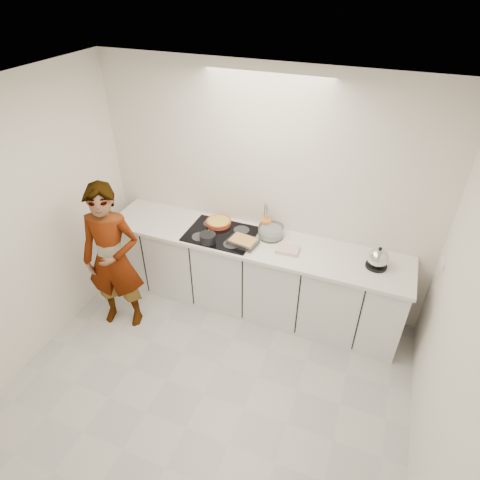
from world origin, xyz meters
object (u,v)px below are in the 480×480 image
at_px(hob, 221,234).
at_px(mixing_bowl, 271,232).
at_px(baking_dish, 243,241).
at_px(cook, 113,259).
at_px(utensil_crock, 266,225).
at_px(kettle, 378,259).
at_px(saucepan, 208,238).
at_px(tart_dish, 219,222).

height_order(hob, mixing_bowl, mixing_bowl).
distance_m(hob, mixing_bowl, 0.53).
xyz_separation_m(baking_dish, cook, (-1.17, -0.61, -0.12)).
bearing_deg(mixing_bowl, baking_dish, -131.30).
height_order(utensil_crock, cook, cook).
bearing_deg(kettle, baking_dish, -174.30).
bearing_deg(mixing_bowl, utensil_crock, 133.77).
bearing_deg(mixing_bowl, saucepan, -148.71).
distance_m(saucepan, mixing_bowl, 0.66).
height_order(hob, cook, cook).
height_order(saucepan, baking_dish, saucepan).
distance_m(tart_dish, cook, 1.17).
xyz_separation_m(hob, utensil_crock, (0.42, 0.24, 0.06)).
bearing_deg(hob, kettle, 1.34).
bearing_deg(tart_dish, cook, -132.53).
bearing_deg(cook, saucepan, 16.90).
height_order(tart_dish, baking_dish, baking_dish).
bearing_deg(hob, saucepan, -107.95).
bearing_deg(saucepan, hob, 72.05).
xyz_separation_m(saucepan, utensil_crock, (0.48, 0.43, 0.01)).
bearing_deg(hob, utensil_crock, 29.98).
distance_m(baking_dish, kettle, 1.31).
bearing_deg(cook, mixing_bowl, 16.66).
height_order(tart_dish, utensil_crock, utensil_crock).
height_order(baking_dish, mixing_bowl, mixing_bowl).
distance_m(hob, saucepan, 0.21).
xyz_separation_m(tart_dish, utensil_crock, (0.52, 0.09, 0.03)).
distance_m(tart_dish, saucepan, 0.35).
distance_m(baking_dish, mixing_bowl, 0.33).
xyz_separation_m(hob, tart_dish, (-0.10, 0.16, 0.03)).
xyz_separation_m(mixing_bowl, kettle, (1.09, -0.12, 0.04)).
xyz_separation_m(saucepan, cook, (-0.82, -0.51, -0.14)).
height_order(saucepan, cook, cook).
distance_m(mixing_bowl, kettle, 1.10).
bearing_deg(utensil_crock, saucepan, -137.97).
bearing_deg(cook, utensil_crock, 20.97).
bearing_deg(tart_dish, saucepan, -84.52).
xyz_separation_m(baking_dish, kettle, (1.31, 0.13, 0.05)).
relative_size(hob, cook, 0.43).
relative_size(kettle, cook, 0.16).
bearing_deg(hob, cook, -141.51).
xyz_separation_m(hob, cook, (-0.89, -0.70, -0.09)).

